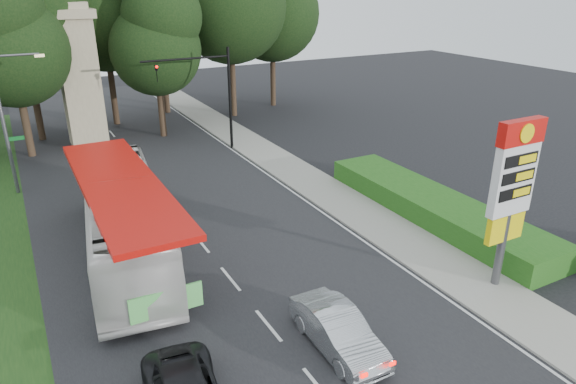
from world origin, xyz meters
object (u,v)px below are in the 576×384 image
gas_station_pylon (513,183)px  sedan_silver (338,331)px  streetlight_signs (7,117)px  monument (79,75)px  transit_bus (125,219)px  traffic_signal_mast (211,86)px

gas_station_pylon → sedan_silver: gas_station_pylon is taller
streetlight_signs → sedan_silver: bearing=-67.2°
gas_station_pylon → streetlight_signs: size_ratio=0.86×
monument → sedan_silver: size_ratio=2.37×
streetlight_signs → transit_bus: streetlight_signs is taller
transit_bus → streetlight_signs: bearing=117.3°
gas_station_pylon → streetlight_signs: bearing=129.0°
transit_bus → sedan_silver: bearing=-56.6°
traffic_signal_mast → sedan_silver: traffic_signal_mast is taller
monument → gas_station_pylon: bearing=-68.2°
gas_station_pylon → monument: size_ratio=0.68×
traffic_signal_mast → monument: 9.76m
streetlight_signs → monument: bearing=58.0°
monument → traffic_signal_mast: bearing=-38.0°
gas_station_pylon → streetlight_signs: 25.74m
gas_station_pylon → monument: 30.17m
gas_station_pylon → sedan_silver: bearing=-178.9°
gas_station_pylon → transit_bus: gas_station_pylon is taller
gas_station_pylon → monument: (-11.20, 28.01, 0.66)m
sedan_silver → monument: bearing=98.1°
transit_bus → sedan_silver: (4.70, -9.67, -1.07)m
traffic_signal_mast → sedan_silver: bearing=-100.7°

